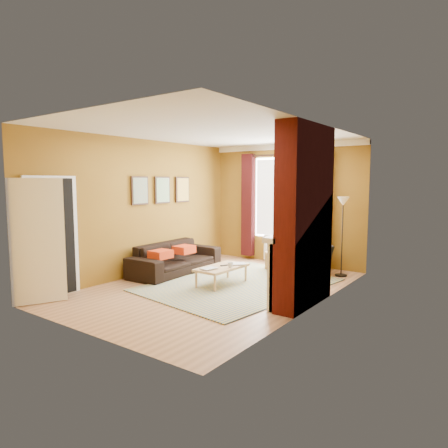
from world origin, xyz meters
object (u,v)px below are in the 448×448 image
Objects in this scene: sofa at (176,258)px; floor_lamp at (343,214)px; wicker_stool at (272,261)px; coffee_table at (222,268)px; armchair at (303,259)px.

floor_lamp is at bearing -61.93° from sofa.
wicker_stool is 0.24× the size of floor_lamp.
coffee_table is at bearing -93.69° from wicker_stool.
sofa is at bearing -11.71° from armchair.
armchair is at bearing 65.10° from coffee_table.
floor_lamp reaches higher than wicker_stool.
coffee_table is 2.76× the size of wicker_stool.
floor_lamp is at bearing 158.05° from armchair.
floor_lamp is at bearing 11.67° from wicker_stool.
floor_lamp is at bearing 53.44° from coffee_table.
sofa is 5.58× the size of wicker_stool.
wicker_stool is at bearing -168.33° from floor_lamp.
sofa is 2.02× the size of coffee_table.
coffee_table is 1.73m from wicker_stool.
floor_lamp is (2.97, 1.75, 0.96)m from sofa.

